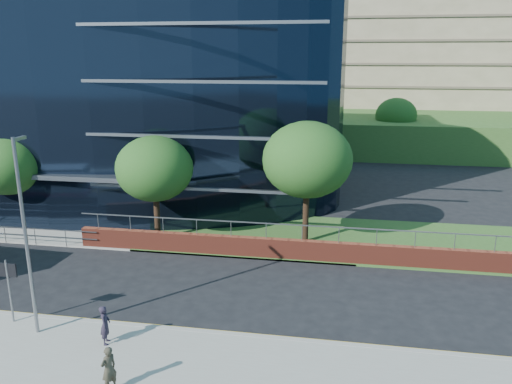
% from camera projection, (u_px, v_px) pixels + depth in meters
% --- Properties ---
extents(grass_verge, '(36.00, 8.00, 0.12)m').
position_uv_depth(grass_verge, '(439.00, 244.00, 30.02)').
color(grass_verge, '#2D511E').
rests_on(grass_verge, ground).
extents(glass_office, '(44.00, 23.10, 16.00)m').
position_uv_depth(glass_office, '(78.00, 93.00, 41.81)').
color(glass_office, black).
rests_on(glass_office, ground).
extents(retaining_wall, '(34.00, 0.40, 2.11)m').
position_uv_depth(retaining_wall, '(375.00, 255.00, 27.00)').
color(retaining_wall, maroon).
rests_on(retaining_wall, ground).
extents(apartment_block, '(60.00, 42.00, 30.00)m').
position_uv_depth(apartment_block, '(446.00, 55.00, 69.78)').
color(apartment_block, '#2D511E').
rests_on(apartment_block, ground).
extents(street_sign, '(0.85, 0.09, 2.80)m').
position_uv_depth(street_sign, '(8.00, 278.00, 20.64)').
color(street_sign, slate).
rests_on(street_sign, pavement_near).
extents(tree_far_b, '(4.29, 4.29, 6.05)m').
position_uv_depth(tree_far_b, '(9.00, 166.00, 31.85)').
color(tree_far_b, black).
rests_on(tree_far_b, ground).
extents(tree_far_c, '(4.62, 4.62, 6.51)m').
position_uv_depth(tree_far_c, '(154.00, 169.00, 29.68)').
color(tree_far_c, black).
rests_on(tree_far_c, ground).
extents(tree_far_d, '(5.28, 5.28, 7.44)m').
position_uv_depth(tree_far_d, '(307.00, 160.00, 29.01)').
color(tree_far_d, black).
rests_on(tree_far_d, ground).
extents(tree_dist_e, '(4.62, 4.62, 6.51)m').
position_uv_depth(tree_dist_e, '(396.00, 115.00, 56.43)').
color(tree_dist_e, black).
rests_on(tree_dist_e, ground).
extents(streetlight_east, '(0.15, 0.77, 8.00)m').
position_uv_depth(streetlight_east, '(26.00, 233.00, 19.24)').
color(streetlight_east, slate).
rests_on(streetlight_east, pavement_near).
extents(pedestrian, '(0.52, 0.66, 1.59)m').
position_uv_depth(pedestrian, '(105.00, 325.00, 19.35)').
color(pedestrian, black).
rests_on(pedestrian, pavement_near).
extents(pedestrian_b, '(0.62, 0.70, 1.61)m').
position_uv_depth(pedestrian_b, '(109.00, 369.00, 16.62)').
color(pedestrian_b, '#353225').
rests_on(pedestrian_b, pavement_near).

